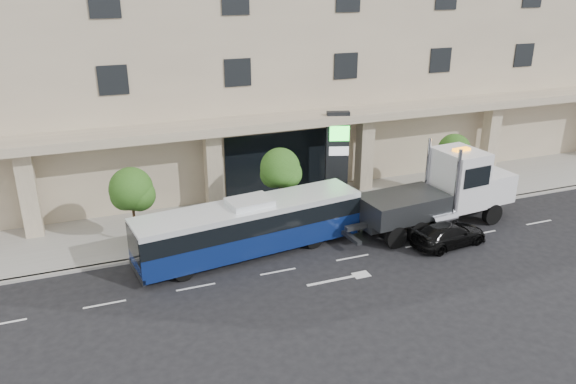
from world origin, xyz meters
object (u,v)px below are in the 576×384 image
Objects in this scene: tow_truck at (444,192)px; signage_pylon at (337,155)px; black_sedan at (449,234)px; city_bus at (250,226)px.

tow_truck is 6.93m from signage_pylon.
signage_pylon reaches higher than black_sedan.
black_sedan is (-1.14, -2.28, -1.37)m from tow_truck.
city_bus is at bearing 66.88° from black_sedan.
city_bus is at bearing -127.00° from signage_pylon.
signage_pylon is at bearing 12.25° from black_sedan.
tow_truck is at bearing -10.43° from city_bus.
signage_pylon reaches higher than city_bus.
tow_truck is at bearing -33.57° from black_sedan.
tow_truck is at bearing -37.28° from signage_pylon.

